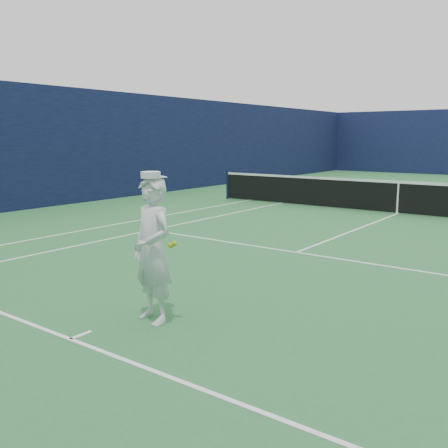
# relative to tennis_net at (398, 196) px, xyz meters

# --- Properties ---
(ground) EXTENTS (80.00, 80.00, 0.00)m
(ground) POSITION_rel_tennis_net_xyz_m (0.00, 0.00, -0.55)
(ground) COLOR #296C35
(ground) RESTS_ON ground
(court_markings) EXTENTS (11.03, 23.83, 0.01)m
(court_markings) POSITION_rel_tennis_net_xyz_m (0.00, 0.00, -0.55)
(court_markings) COLOR white
(court_markings) RESTS_ON ground
(windscreen_fence) EXTENTS (20.12, 36.12, 4.00)m
(windscreen_fence) POSITION_rel_tennis_net_xyz_m (0.00, 0.00, 1.45)
(windscreen_fence) COLOR #0F163A
(windscreen_fence) RESTS_ON ground
(tennis_net) EXTENTS (12.88, 0.09, 1.07)m
(tennis_net) POSITION_rel_tennis_net_xyz_m (0.00, 0.00, 0.00)
(tennis_net) COLOR #141E4C
(tennis_net) RESTS_ON ground
(tennis_player) EXTENTS (0.76, 0.63, 1.90)m
(tennis_player) POSITION_rel_tennis_net_xyz_m (0.36, -10.87, 0.37)
(tennis_player) COLOR white
(tennis_player) RESTS_ON ground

